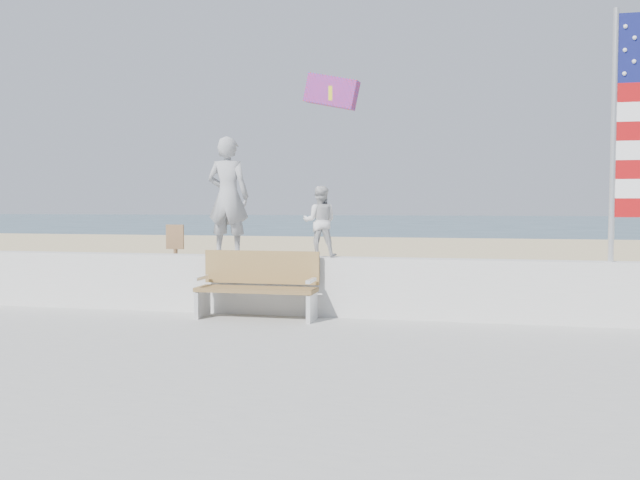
# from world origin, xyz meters

# --- Properties ---
(ground) EXTENTS (220.00, 220.00, 0.00)m
(ground) POSITION_xyz_m (0.00, 0.00, 0.00)
(ground) COLOR #2B4757
(ground) RESTS_ON ground
(sand) EXTENTS (90.00, 40.00, 0.08)m
(sand) POSITION_xyz_m (0.00, 9.00, 0.04)
(sand) COLOR #C6B284
(sand) RESTS_ON ground
(boardwalk) EXTENTS (50.00, 12.40, 0.10)m
(boardwalk) POSITION_xyz_m (0.00, -4.00, 0.13)
(boardwalk) COLOR #A9A9A3
(boardwalk) RESTS_ON sand
(seawall) EXTENTS (30.00, 0.35, 0.90)m
(seawall) POSITION_xyz_m (0.00, 2.00, 0.63)
(seawall) COLOR silver
(seawall) RESTS_ON boardwalk
(adult) EXTENTS (0.70, 0.48, 1.86)m
(adult) POSITION_xyz_m (-1.33, 2.00, 2.01)
(adult) COLOR #939498
(adult) RESTS_ON seawall
(child) EXTENTS (0.59, 0.49, 1.09)m
(child) POSITION_xyz_m (0.15, 2.00, 1.62)
(child) COLOR silver
(child) RESTS_ON seawall
(bench) EXTENTS (1.80, 0.57, 1.00)m
(bench) POSITION_xyz_m (-0.69, 1.55, 0.69)
(bench) COLOR olive
(bench) RESTS_ON boardwalk
(flag) EXTENTS (0.50, 0.08, 3.50)m
(flag) POSITION_xyz_m (4.45, 2.00, 2.99)
(flag) COLOR silver
(flag) RESTS_ON seawall
(parafoil_kite) EXTENTS (1.05, 0.37, 0.70)m
(parafoil_kite) POSITION_xyz_m (-0.06, 4.08, 3.93)
(parafoil_kite) COLOR red
(parafoil_kite) RESTS_ON ground
(sign) EXTENTS (0.32, 0.07, 1.46)m
(sign) POSITION_xyz_m (-2.53, 2.66, 0.94)
(sign) COLOR brown
(sign) RESTS_ON sand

